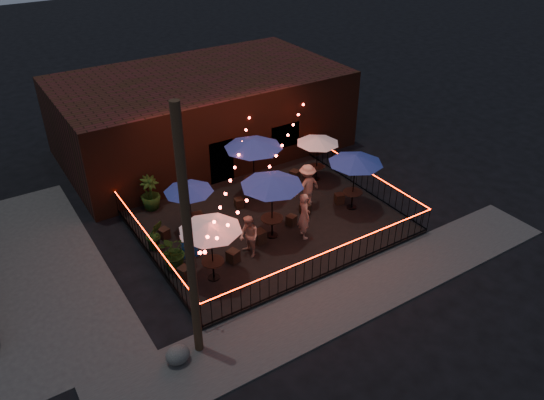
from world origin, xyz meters
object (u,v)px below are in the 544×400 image
Objects in this scene: cafe_table_2 at (272,182)px; utility_pole at (189,243)px; cafe_table_5 at (318,141)px; boulder at (178,355)px; cafe_table_1 at (188,189)px; cafe_table_3 at (253,144)px; cafe_table_0 at (210,227)px; cafe_table_4 at (356,160)px; cooler at (189,246)px.

utility_pole is at bearing -143.56° from cafe_table_2.
cafe_table_5 is at bearing 33.16° from cafe_table_2.
utility_pole reaches higher than boulder.
cafe_table_3 reaches higher than cafe_table_1.
cafe_table_1 is at bearing 141.43° from cafe_table_2.
cafe_table_4 is (7.15, 0.99, 0.10)m from cafe_table_0.
cooler is at bearing 174.54° from cafe_table_4.
cooler is at bearing 60.96° from boulder.
utility_pole is 9.06m from cafe_table_3.
cafe_table_4 is at bearing 9.57° from cooler.
cafe_table_4 is (3.02, -3.09, -0.24)m from cafe_table_3.
cafe_table_0 is at bearing -70.26° from cooler.
boulder is (-3.21, -5.82, -1.79)m from cafe_table_1.
cafe_table_5 is (9.20, 6.44, -1.86)m from utility_pole.
cooler is (1.71, 4.30, -3.44)m from utility_pole.
utility_pole reaches higher than cooler.
boulder is at bearing -134.58° from cafe_table_3.
utility_pole reaches higher than cafe_table_2.
cafe_table_4 is 3.14× the size of boulder.
cafe_table_4 is at bearing -94.15° from cafe_table_5.
cafe_table_2 is 1.12× the size of cafe_table_5.
cafe_table_2 reaches higher than cooler.
cafe_table_2 reaches higher than cafe_table_5.
boulder is at bearing -170.12° from utility_pole.
cafe_table_3 is (4.12, 4.08, 0.34)m from cafe_table_0.
cafe_table_2 is 3.17m from cafe_table_3.
cafe_table_4 is at bearing -45.63° from cafe_table_3.
utility_pole is 5.76m from cooler.
cafe_table_3 is 1.10× the size of cafe_table_4.
utility_pole is 9.81× the size of boulder.
cafe_table_1 is 0.84× the size of cafe_table_3.
cooler is at bearing 68.30° from utility_pole.
cafe_table_2 is 3.32× the size of cooler.
cafe_table_5 is 7.95m from cooler.
utility_pole is at bearing -113.41° from cafe_table_1.
cooler is 0.99× the size of boulder.
utility_pole is at bearing 9.88° from boulder.
cafe_table_5 is at bearing 27.49° from cafe_table_0.
utility_pole reaches higher than cafe_table_4.
cafe_table_1 is at bearing 162.23° from cafe_table_4.
utility_pole reaches higher than cafe_table_0.
cafe_table_0 reaches higher than boulder.
cafe_table_0 is 0.90× the size of cafe_table_2.
cafe_table_2 is at bearing 36.44° from utility_pole.
cafe_table_0 reaches higher than cafe_table_1.
cooler is at bearing -164.06° from cafe_table_5.
cafe_table_5 is (4.21, 2.75, -0.46)m from cafe_table_2.
boulder is (-5.73, -3.81, -2.28)m from cafe_table_2.
cafe_table_3 is at bearing 175.50° from cafe_table_5.
cafe_table_1 is at bearing 61.12° from boulder.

